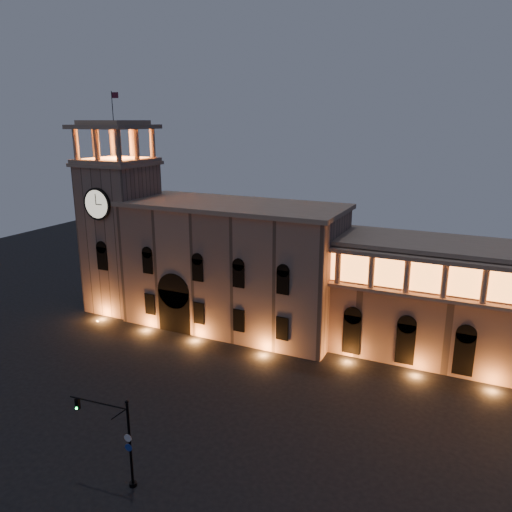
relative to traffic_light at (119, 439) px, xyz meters
The scene contains 5 objects.
ground 12.66m from the traffic_light, 115.09° to the left, with size 160.00×160.00×0.00m, color black.
government_building 33.89m from the traffic_light, 102.32° to the left, with size 30.80×12.80×17.60m.
clock_tower 41.70m from the traffic_light, 128.79° to the left, with size 9.80×9.80×32.40m.
colonnade_wing 44.10m from the traffic_light, 52.26° to the left, with size 40.60×11.50×14.50m.
traffic_light is the anchor object (origin of this frame).
Camera 1 is at (29.34, -37.16, 28.37)m, focal length 35.00 mm.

